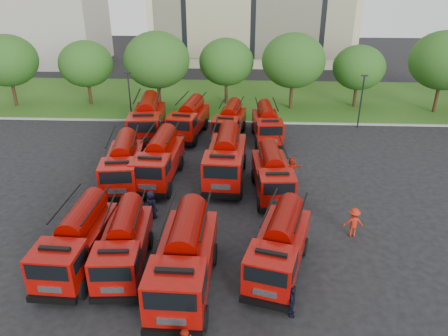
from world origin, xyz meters
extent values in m
plane|color=black|center=(0.00, 0.00, 0.00)|extent=(140.00, 140.00, 0.00)
cube|color=#295115|center=(0.00, 26.00, 0.06)|extent=(70.00, 16.00, 0.12)
cube|color=gray|center=(0.00, 17.90, 0.07)|extent=(70.00, 0.30, 0.14)
cube|color=#9D988B|center=(-30.00, 44.00, 5.00)|extent=(18.00, 12.00, 10.00)
cylinder|color=#382314|center=(-24.00, 22.00, 1.31)|extent=(0.36, 0.36, 2.62)
ellipsoid|color=#1C4B15|center=(-24.00, 22.00, 5.03)|extent=(6.30, 6.30, 5.36)
cylinder|color=#382314|center=(-16.00, 23.00, 1.19)|extent=(0.36, 0.36, 2.38)
ellipsoid|color=#1C4B15|center=(-16.00, 23.00, 4.56)|extent=(5.71, 5.71, 4.86)
cylinder|color=#382314|center=(-8.00, 21.50, 1.40)|extent=(0.36, 0.36, 2.80)
ellipsoid|color=#1C4B15|center=(-8.00, 21.50, 5.36)|extent=(6.72, 6.72, 5.71)
cylinder|color=#382314|center=(-1.00, 24.00, 1.22)|extent=(0.36, 0.36, 2.45)
ellipsoid|color=#1C4B15|center=(-1.00, 24.00, 4.69)|extent=(5.88, 5.88, 5.00)
cylinder|color=#382314|center=(6.00, 22.50, 1.36)|extent=(0.36, 0.36, 2.73)
ellipsoid|color=#1C4B15|center=(6.00, 22.50, 5.23)|extent=(6.55, 6.55, 5.57)
cylinder|color=#382314|center=(13.00, 23.50, 1.14)|extent=(0.36, 0.36, 2.27)
ellipsoid|color=#1C4B15|center=(13.00, 23.50, 4.36)|extent=(5.46, 5.46, 4.64)
cylinder|color=#382314|center=(21.00, 22.00, 1.43)|extent=(0.36, 0.36, 2.87)
ellipsoid|color=#1C4B15|center=(21.00, 22.00, 5.49)|extent=(6.89, 6.89, 5.85)
cylinder|color=black|center=(-10.00, 17.20, 2.50)|extent=(0.14, 0.14, 5.00)
cube|color=black|center=(-10.00, 17.20, 5.05)|extent=(0.60, 0.25, 0.12)
cylinder|color=black|center=(12.00, 17.20, 2.50)|extent=(0.14, 0.14, 5.00)
cube|color=black|center=(12.00, 17.20, 5.05)|extent=(0.60, 0.25, 0.12)
cube|color=black|center=(-7.51, -4.61, 0.61)|extent=(2.46, 6.70, 0.28)
cube|color=black|center=(-7.66, -7.96, 0.57)|extent=(2.37, 0.34, 0.33)
cube|color=maroon|center=(-7.61, -6.87, 1.68)|extent=(2.40, 2.18, 1.84)
cube|color=black|center=(-7.66, -7.93, 2.10)|extent=(1.98, 0.13, 0.80)
cube|color=maroon|center=(-7.47, -3.57, 1.37)|extent=(2.50, 4.44, 1.23)
cylinder|color=#5B0200|center=(-7.47, -3.57, 2.37)|extent=(1.59, 4.03, 1.42)
cylinder|color=black|center=(-8.71, -7.02, 0.52)|extent=(0.38, 1.05, 1.04)
cylinder|color=black|center=(-6.54, -7.11, 0.52)|extent=(0.38, 1.05, 1.04)
cylinder|color=black|center=(-8.53, -2.86, 0.52)|extent=(0.38, 1.05, 1.04)
cylinder|color=black|center=(-6.35, -2.96, 0.52)|extent=(0.38, 1.05, 1.04)
cube|color=black|center=(-5.05, -4.63, 0.58)|extent=(2.50, 6.38, 0.27)
cube|color=black|center=(-4.82, -7.79, 0.54)|extent=(2.24, 0.39, 0.31)
cube|color=maroon|center=(-4.90, -6.77, 1.58)|extent=(2.32, 2.12, 1.74)
cube|color=black|center=(-4.82, -7.76, 1.99)|extent=(1.87, 0.18, 0.76)
cube|color=maroon|center=(-5.13, -3.65, 1.29)|extent=(2.48, 4.25, 1.16)
cylinder|color=#5B0200|center=(-5.13, -3.65, 2.24)|extent=(1.61, 3.84, 1.34)
cylinder|color=black|center=(-5.91, -7.02, 0.49)|extent=(0.38, 1.00, 0.98)
cylinder|color=black|center=(-3.86, -6.87, 0.49)|extent=(0.38, 1.00, 0.98)
cylinder|color=black|center=(-6.19, -3.10, 0.49)|extent=(0.38, 1.00, 0.98)
cylinder|color=black|center=(-4.15, -2.95, 0.49)|extent=(0.38, 1.00, 0.98)
cube|color=black|center=(-1.70, -6.02, 0.68)|extent=(2.57, 7.38, 0.31)
cube|color=black|center=(-1.78, -9.74, 0.63)|extent=(2.62, 0.32, 0.37)
cube|color=maroon|center=(-1.76, -8.53, 1.86)|extent=(2.61, 2.36, 2.04)
cube|color=black|center=(-1.78, -9.71, 2.33)|extent=(2.20, 0.10, 0.89)
cube|color=maroon|center=(-1.67, -4.87, 1.52)|extent=(2.67, 4.87, 1.36)
cylinder|color=#5B0200|center=(-1.67, -4.87, 2.63)|extent=(1.67, 4.43, 1.57)
cylinder|color=black|center=(-2.96, -8.72, 0.58)|extent=(0.39, 1.16, 1.15)
cylinder|color=black|center=(-0.56, -8.77, 0.58)|extent=(0.39, 1.16, 1.15)
cylinder|color=black|center=(-2.86, -4.11, 0.58)|extent=(0.39, 1.16, 1.15)
cylinder|color=black|center=(-0.45, -4.17, 0.58)|extent=(0.39, 1.16, 1.15)
cube|color=black|center=(3.00, -4.52, 0.61)|extent=(3.77, 6.85, 0.28)
cube|color=black|center=(2.14, -7.72, 0.56)|extent=(2.31, 0.83, 0.33)
cube|color=maroon|center=(2.41, -6.68, 1.65)|extent=(2.74, 2.57, 1.82)
cube|color=black|center=(2.14, -7.69, 2.07)|extent=(1.90, 0.55, 0.79)
cube|color=maroon|center=(3.26, -3.53, 1.35)|extent=(3.32, 4.73, 1.21)
cylinder|color=#5B0200|center=(3.26, -3.53, 2.34)|extent=(2.37, 4.14, 1.40)
cylinder|color=black|center=(1.33, -6.58, 0.51)|extent=(0.58, 1.07, 1.02)
cylinder|color=black|center=(3.40, -7.14, 0.51)|extent=(0.58, 1.07, 1.02)
cylinder|color=black|center=(2.40, -2.63, 0.51)|extent=(0.58, 1.07, 1.02)
cylinder|color=black|center=(4.47, -3.18, 0.51)|extent=(0.58, 1.07, 1.02)
cube|color=black|center=(-7.50, 4.73, 0.63)|extent=(3.09, 7.05, 0.29)
cube|color=black|center=(-7.06, 1.30, 0.58)|extent=(2.45, 0.55, 0.34)
cube|color=maroon|center=(-7.20, 2.41, 1.73)|extent=(2.64, 2.43, 1.90)
cube|color=black|center=(-7.06, 1.33, 2.17)|extent=(2.03, 0.31, 0.83)
cube|color=maroon|center=(-7.64, 5.79, 1.41)|extent=(2.94, 4.75, 1.27)
cylinder|color=#5B0200|center=(-7.64, 5.79, 2.45)|extent=(1.97, 4.24, 1.46)
cylinder|color=black|center=(-8.29, 2.07, 0.54)|extent=(0.48, 1.11, 1.07)
cylinder|color=black|center=(-6.07, 2.36, 0.54)|extent=(0.48, 1.11, 1.07)
cylinder|color=black|center=(-8.84, 6.32, 0.54)|extent=(0.48, 1.11, 1.07)
cylinder|color=black|center=(-6.62, 6.61, 0.54)|extent=(0.48, 1.11, 1.07)
cube|color=black|center=(-5.05, 5.45, 0.65)|extent=(2.64, 7.09, 0.30)
cube|color=black|center=(-5.23, 1.91, 0.60)|extent=(2.50, 0.37, 0.35)
cube|color=maroon|center=(-5.17, 3.06, 1.77)|extent=(2.55, 2.31, 1.94)
cube|color=black|center=(-5.23, 1.94, 2.22)|extent=(2.09, 0.15, 0.85)
cube|color=maroon|center=(-5.00, 6.54, 1.45)|extent=(2.67, 4.70, 1.30)
cylinder|color=#5B0200|center=(-5.00, 6.54, 2.51)|extent=(1.70, 4.26, 1.50)
cylinder|color=black|center=(-6.33, 2.91, 0.55)|extent=(0.40, 1.11, 1.10)
cylinder|color=black|center=(-4.04, 2.80, 0.55)|extent=(0.40, 1.11, 1.10)
cylinder|color=black|center=(-6.11, 7.30, 0.55)|extent=(0.40, 1.11, 1.10)
cylinder|color=black|center=(-3.82, 7.18, 0.55)|extent=(0.40, 1.11, 1.10)
cube|color=black|center=(-0.23, 5.76, 0.68)|extent=(2.74, 7.45, 0.31)
cube|color=black|center=(-0.40, 2.04, 0.63)|extent=(2.63, 0.38, 0.37)
cube|color=maroon|center=(-0.35, 3.24, 1.86)|extent=(2.67, 2.42, 2.05)
cube|color=black|center=(-0.40, 2.07, 2.33)|extent=(2.20, 0.15, 0.89)
cube|color=maroon|center=(-0.18, 6.91, 1.52)|extent=(2.79, 4.94, 1.36)
cylinder|color=#5B0200|center=(-0.18, 6.91, 2.64)|extent=(1.77, 4.47, 1.57)
cylinder|color=black|center=(-1.56, 3.09, 0.58)|extent=(0.42, 1.17, 1.15)
cylinder|color=black|center=(0.85, 2.98, 0.58)|extent=(0.42, 1.17, 1.15)
cylinder|color=black|center=(-1.35, 7.70, 0.58)|extent=(0.42, 1.17, 1.15)
cylinder|color=black|center=(1.06, 7.59, 0.58)|extent=(0.42, 1.17, 1.15)
cube|color=black|center=(3.04, 3.77, 0.60)|extent=(2.61, 6.58, 0.28)
cube|color=black|center=(3.30, 0.51, 0.55)|extent=(2.31, 0.41, 0.32)
cube|color=maroon|center=(3.22, 1.57, 1.63)|extent=(2.41, 2.19, 1.79)
cube|color=black|center=(3.30, 0.54, 2.05)|extent=(1.93, 0.20, 0.78)
cube|color=maroon|center=(2.97, 4.78, 1.33)|extent=(2.58, 4.39, 1.20)
cylinder|color=#5B0200|center=(2.97, 4.78, 2.31)|extent=(1.68, 3.96, 1.38)
cylinder|color=black|center=(2.18, 1.30, 0.51)|extent=(0.40, 1.03, 1.01)
cylinder|color=black|center=(4.29, 1.47, 0.51)|extent=(0.40, 1.03, 1.01)
cylinder|color=black|center=(1.86, 5.33, 0.51)|extent=(0.40, 1.03, 1.01)
cylinder|color=black|center=(3.97, 5.50, 0.51)|extent=(0.40, 1.03, 1.01)
cube|color=black|center=(-7.58, 13.63, 0.70)|extent=(3.18, 7.69, 0.32)
cube|color=black|center=(-7.21, 9.85, 0.64)|extent=(2.69, 0.53, 0.37)
cube|color=maroon|center=(-7.33, 11.08, 1.90)|extent=(2.84, 2.60, 2.09)
cube|color=black|center=(-7.21, 9.89, 2.38)|extent=(2.24, 0.27, 0.91)
cube|color=maroon|center=(-7.69, 14.81, 1.55)|extent=(3.09, 5.15, 1.39)
cylinder|color=#5B0200|center=(-7.69, 14.81, 2.69)|extent=(2.03, 4.63, 1.60)
cylinder|color=black|center=(-8.53, 10.75, 0.59)|extent=(0.49, 1.21, 1.18)
cylinder|color=black|center=(-6.08, 10.99, 0.59)|extent=(0.49, 1.21, 1.18)
cylinder|color=black|center=(-8.99, 15.43, 0.59)|extent=(0.49, 1.21, 1.18)
cylinder|color=black|center=(-6.54, 15.67, 0.59)|extent=(0.49, 1.21, 1.18)
cube|color=black|center=(-3.97, 14.38, 0.62)|extent=(3.15, 6.95, 0.29)
cube|color=black|center=(-4.46, 11.01, 0.57)|extent=(2.40, 0.58, 0.34)
cube|color=maroon|center=(-4.30, 12.10, 1.70)|extent=(2.63, 2.43, 1.87)
cube|color=black|center=(-4.46, 11.04, 2.13)|extent=(2.00, 0.34, 0.81)
cube|color=maroon|center=(-3.82, 15.42, 1.39)|extent=(2.96, 4.70, 1.25)
cylinder|color=#5B0200|center=(-3.82, 15.42, 2.41)|extent=(2.01, 4.19, 1.44)
cylinder|color=black|center=(-5.42, 12.07, 0.53)|extent=(0.48, 1.09, 1.05)
cylinder|color=black|center=(-3.24, 11.75, 0.53)|extent=(0.48, 1.09, 1.05)
cylinder|color=black|center=(-4.81, 16.24, 0.53)|extent=(0.48, 1.09, 1.05)
cylinder|color=black|center=(-2.63, 15.92, 0.53)|extent=(0.48, 1.09, 1.05)
cube|color=black|center=(-0.25, 14.24, 0.58)|extent=(2.88, 6.42, 0.27)
cube|color=black|center=(-0.69, 11.13, 0.53)|extent=(2.22, 0.53, 0.31)
cube|color=maroon|center=(-0.55, 12.14, 1.57)|extent=(2.42, 2.23, 1.73)
cube|color=black|center=(-0.68, 11.15, 1.97)|extent=(1.85, 0.30, 0.75)
cube|color=maroon|center=(-0.11, 15.20, 1.28)|extent=(2.72, 4.34, 1.15)
cylinder|color=#5B0200|center=(-0.11, 15.20, 2.22)|extent=(1.83, 3.87, 1.33)
cylinder|color=black|center=(-1.58, 12.10, 0.49)|extent=(0.44, 1.01, 0.97)
cylinder|color=black|center=(0.44, 11.82, 0.49)|extent=(0.44, 1.01, 0.97)
cylinder|color=black|center=(-1.04, 15.96, 0.49)|extent=(0.44, 1.01, 0.97)
cylinder|color=black|center=(0.98, 15.68, 0.49)|extent=(0.44, 1.01, 0.97)
cube|color=black|center=(3.07, 13.70, 0.58)|extent=(2.47, 6.40, 0.27)
cube|color=black|center=(3.28, 10.52, 0.54)|extent=(2.25, 0.37, 0.31)
cube|color=maroon|center=(3.21, 11.55, 1.59)|extent=(2.32, 2.11, 1.75)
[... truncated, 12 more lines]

